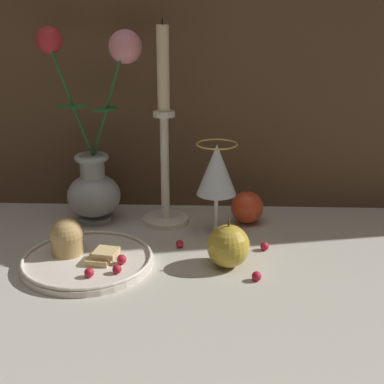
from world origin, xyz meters
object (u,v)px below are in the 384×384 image
(plate_with_pastries, at_px, (83,254))
(apple_near_glass, at_px, (228,246))
(wine_glass, at_px, (217,173))
(candlestick, at_px, (165,151))
(vase, at_px, (95,158))
(apple_beside_vase, at_px, (247,207))

(plate_with_pastries, distance_m, apple_near_glass, 0.25)
(plate_with_pastries, xyz_separation_m, wine_glass, (0.22, 0.13, 0.11))
(candlestick, bearing_deg, apple_near_glass, -57.02)
(vase, bearing_deg, candlestick, -3.41)
(candlestick, distance_m, apple_beside_vase, 0.20)
(vase, height_order, wine_glass, vase)
(apple_near_glass, bearing_deg, wine_glass, 98.63)
(wine_glass, bearing_deg, vase, 165.47)
(plate_with_pastries, distance_m, apple_beside_vase, 0.34)
(vase, xyz_separation_m, apple_near_glass, (0.26, -0.19, -0.09))
(apple_near_glass, bearing_deg, vase, 143.13)
(vase, relative_size, plate_with_pastries, 1.70)
(vase, xyz_separation_m, wine_glass, (0.24, -0.06, -0.01))
(wine_glass, distance_m, apple_near_glass, 0.16)
(candlestick, relative_size, apple_beside_vase, 5.07)
(apple_beside_vase, bearing_deg, vase, 179.22)
(vase, relative_size, wine_glass, 2.12)
(vase, relative_size, apple_beside_vase, 4.90)
(wine_glass, relative_size, apple_near_glass, 2.11)
(vase, distance_m, candlestick, 0.14)
(candlestick, bearing_deg, wine_glass, -28.08)
(candlestick, bearing_deg, vase, 176.59)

